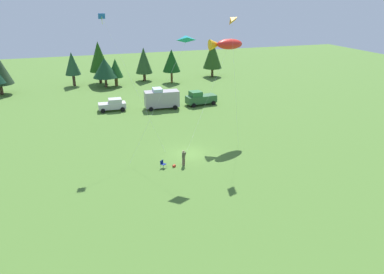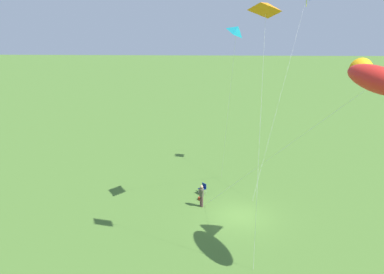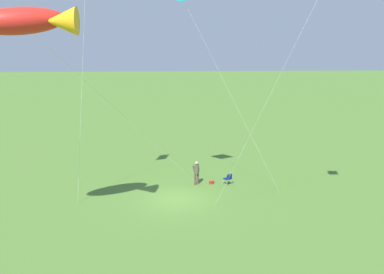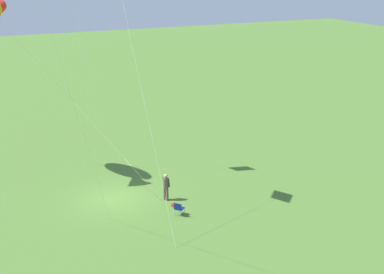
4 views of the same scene
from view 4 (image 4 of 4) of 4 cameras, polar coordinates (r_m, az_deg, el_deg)
ground_plane at (r=33.99m, az=-8.14°, el=-6.53°), size 160.00×160.00×0.00m
person_kite_flyer at (r=33.10m, az=-2.80°, el=-5.12°), size 0.56×0.46×1.74m
folding_chair at (r=31.37m, az=-1.43°, el=-7.58°), size 0.67×0.67×0.82m
backpack_on_grass at (r=32.59m, az=-1.90°, el=-7.27°), size 0.39×0.36×0.22m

